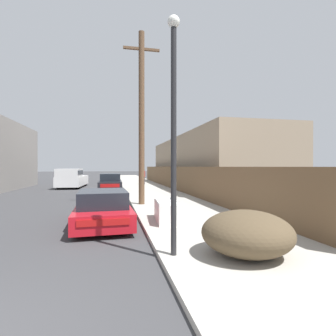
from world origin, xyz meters
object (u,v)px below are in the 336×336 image
at_px(parked_sports_car_red, 103,208).
at_px(pedestrian, 144,176).
at_px(utility_pole, 142,116).
at_px(car_parked_mid, 110,183).
at_px(discarded_fridge, 167,211).
at_px(pickup_truck, 72,178).
at_px(street_lamp, 174,117).
at_px(brush_pile, 247,233).

relative_size(parked_sports_car_red, pedestrian, 2.75).
relative_size(parked_sports_car_red, utility_pole, 0.53).
distance_m(car_parked_mid, pedestrian, 7.11).
distance_m(discarded_fridge, pedestrian, 18.73).
distance_m(utility_pole, pedestrian, 14.97).
height_order(discarded_fridge, pickup_truck, pickup_truck).
bearing_deg(street_lamp, brush_pile, -13.61).
distance_m(discarded_fridge, utility_pole, 5.87).
height_order(parked_sports_car_red, utility_pole, utility_pole).
distance_m(discarded_fridge, parked_sports_car_red, 2.21).
bearing_deg(discarded_fridge, brush_pile, -71.90).
xyz_separation_m(utility_pole, pedestrian, (1.81, 14.43, -3.55)).
relative_size(street_lamp, brush_pile, 2.66).
bearing_deg(pickup_truck, parked_sports_car_red, 104.82).
relative_size(discarded_fridge, street_lamp, 0.37).
bearing_deg(pedestrian, pickup_truck, -166.36).
xyz_separation_m(discarded_fridge, pickup_truck, (-5.51, 16.99, 0.43)).
relative_size(parked_sports_car_red, brush_pile, 2.38).
height_order(discarded_fridge, brush_pile, brush_pile).
relative_size(discarded_fridge, pedestrian, 1.15).
bearing_deg(discarded_fridge, utility_pole, 99.94).
bearing_deg(parked_sports_car_red, pickup_truck, 99.24).
bearing_deg(pedestrian, utility_pole, -97.16).
height_order(discarded_fridge, utility_pole, utility_pole).
bearing_deg(pickup_truck, street_lamp, 106.90).
xyz_separation_m(discarded_fridge, car_parked_mid, (-1.96, 12.41, 0.20)).
bearing_deg(utility_pole, pedestrian, 82.84).
distance_m(car_parked_mid, street_lamp, 16.02).
distance_m(parked_sports_car_red, street_lamp, 4.87).
height_order(utility_pole, brush_pile, utility_pole).
bearing_deg(car_parked_mid, pedestrian, 62.22).
height_order(parked_sports_car_red, car_parked_mid, car_parked_mid).
relative_size(car_parked_mid, street_lamp, 0.88).
bearing_deg(discarded_fridge, pedestrian, 90.16).
distance_m(discarded_fridge, car_parked_mid, 12.57).
bearing_deg(utility_pole, car_parked_mid, 100.77).
relative_size(street_lamp, pedestrian, 3.07).
relative_size(discarded_fridge, parked_sports_car_red, 0.42).
xyz_separation_m(parked_sports_car_red, pickup_truck, (-3.36, 16.47, 0.35)).
xyz_separation_m(parked_sports_car_red, pedestrian, (3.56, 18.15, 0.41)).
bearing_deg(brush_pile, pedestrian, 88.72).
height_order(car_parked_mid, street_lamp, street_lamp).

